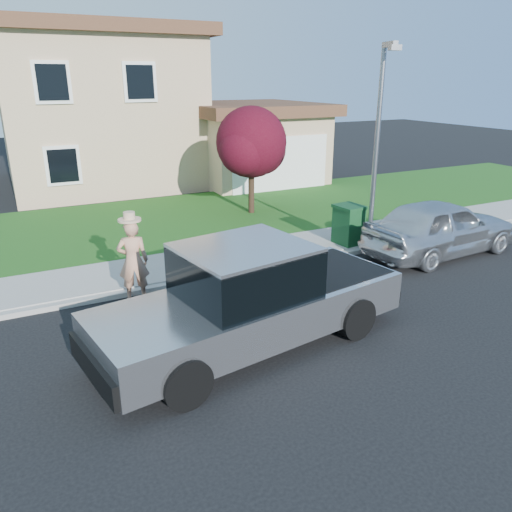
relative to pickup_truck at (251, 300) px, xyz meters
The scene contains 11 objects.
ground 1.14m from the pickup_truck, 37.33° to the left, with size 80.00×80.00×0.00m, color black.
curb 3.74m from the pickup_truck, 65.17° to the left, with size 40.00×0.20×0.12m, color gray.
sidewalk 4.74m from the pickup_truck, 70.86° to the left, with size 40.00×2.00×0.15m, color gray.
lawn 9.08m from the pickup_truck, 80.26° to the left, with size 40.00×7.00×0.10m, color #164D16.
house 17.03m from the pickup_truck, 83.74° to the left, with size 14.00×11.30×6.85m.
pickup_truck is the anchor object (origin of this frame).
woman 3.33m from the pickup_truck, 115.50° to the left, with size 0.77×0.61×2.05m.
sedan 7.37m from the pickup_truck, 17.40° to the left, with size 1.91×4.75×1.62m, color silver.
ornamental_tree 9.60m from the pickup_truck, 63.52° to the left, with size 2.75×2.48×3.77m.
trash_bin 6.33m from the pickup_truck, 37.03° to the left, with size 0.78×0.88×1.15m.
street_lamp 6.53m from the pickup_truck, 30.31° to the left, with size 0.36×0.73×5.60m.
Camera 1 is at (-4.18, -7.89, 4.77)m, focal length 35.00 mm.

